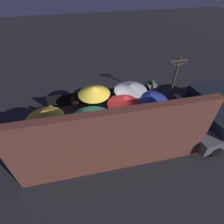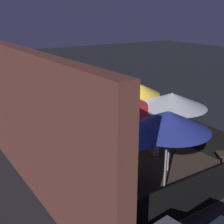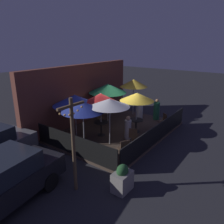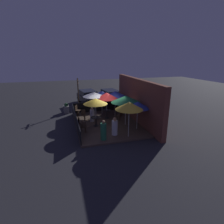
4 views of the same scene
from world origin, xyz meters
The scene contains 25 objects.
ground_plane centered at (0.00, 0.00, 0.00)m, with size 60.00×60.00×0.00m, color #26262B.
patio_deck centered at (0.00, 0.00, 0.06)m, with size 7.02×4.99×0.12m.
building_wall centered at (0.00, 2.72, 1.82)m, with size 8.62×0.36×3.64m.
fence_front centered at (0.00, -2.45, 0.59)m, with size 6.82×0.05×0.95m.
fence_side_left centered at (-3.46, 0.00, 0.59)m, with size 0.05×4.79×0.95m.
patio_umbrella_0 centered at (0.41, -0.93, 2.12)m, with size 1.83×1.83×2.22m.
patio_umbrella_1 centered at (-1.08, 0.34, 2.16)m, with size 1.92×1.92×2.30m.
patio_umbrella_2 centered at (-1.91, 1.38, 2.08)m, with size 2.27×2.27×2.23m.
patio_umbrella_3 centered at (-2.51, 0.24, 2.07)m, with size 2.01×2.01×2.18m.
patio_umbrella_4 centered at (-1.67, -0.67, 2.22)m, with size 1.89×1.89×2.29m.
patio_umbrella_5 centered at (1.88, 1.90, 1.99)m, with size 1.78×1.78×2.11m.
patio_umbrella_6 centered at (2.97, 0.80, 2.30)m, with size 1.83×1.83×2.43m.
patio_umbrella_7 centered at (0.84, 1.36, 2.23)m, with size 2.28×2.28×2.38m.
dining_table_0 centered at (0.41, -0.93, 0.68)m, with size 0.78×0.78×0.72m.
dining_table_1 centered at (-1.08, 0.34, 0.71)m, with size 0.75×0.75×0.76m.
patio_chair_0 centered at (0.62, -2.17, 0.61)m, with size 0.46×0.46×0.90m.
patio_chair_1 centered at (-0.03, 1.22, 0.65)m, with size 0.56×0.56×0.95m.
patio_chair_2 centered at (-2.58, -2.08, 0.65)m, with size 0.55×0.55×0.96m.
patio_chair_3 centered at (-1.11, -1.66, 0.61)m, with size 0.53×0.53×0.91m.
patio_chair_4 centered at (1.64, -1.96, 0.63)m, with size 0.56×0.56×0.93m.
patron_0 centered at (2.97, -0.94, 0.73)m, with size 0.53×0.53×1.35m.
patron_1 centered at (2.43, -0.01, 0.69)m, with size 0.47×0.47×1.28m.
patron_2 centered at (-0.63, -1.05, 0.68)m, with size 0.39×0.39×1.23m.
planter_box centered at (-4.11, -3.03, 0.45)m, with size 0.73×0.51×1.00m.
light_post centered at (-5.01, -1.69, 1.86)m, with size 1.10×0.12×3.28m.
Camera 3 is at (-9.45, -6.51, 4.90)m, focal length 35.00 mm.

